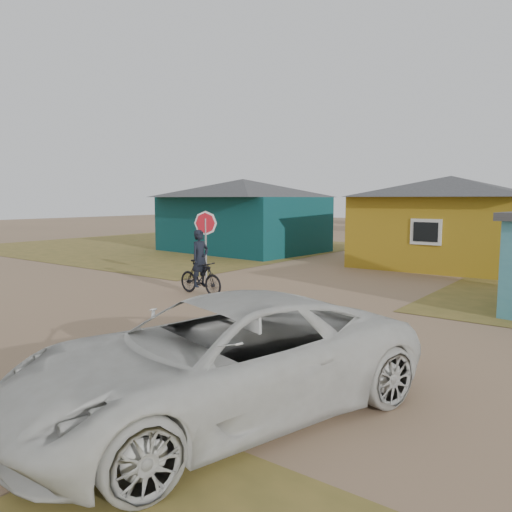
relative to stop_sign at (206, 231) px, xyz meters
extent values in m
plane|color=#927254|center=(2.66, -4.10, -1.85)|extent=(120.00, 120.00, 0.00)
cube|color=olive|center=(-11.34, 8.90, -1.84)|extent=(20.00, 18.00, 0.00)
cube|color=#0A3438|center=(-5.84, 9.40, -0.35)|extent=(8.40, 6.54, 3.00)
pyramid|color=#343537|center=(-5.84, 9.40, 1.65)|extent=(8.93, 7.08, 1.00)
cube|color=#A47D19|center=(5.16, 9.90, -0.35)|extent=(7.21, 6.24, 3.00)
pyramid|color=#343537|center=(5.16, 9.90, 1.60)|extent=(7.72, 6.76, 0.90)
cube|color=silver|center=(5.16, 6.87, -0.20)|extent=(1.20, 0.06, 1.00)
cube|color=black|center=(5.16, 6.84, -0.20)|extent=(0.95, 0.04, 0.75)
cube|color=gray|center=(-3.34, 29.90, -0.45)|extent=(6.49, 5.60, 2.80)
pyramid|color=#343537|center=(-3.34, 29.90, 1.35)|extent=(7.04, 6.15, 0.80)
cube|color=gray|center=(-11.34, 41.90, -0.50)|extent=(5.75, 5.28, 2.70)
pyramid|color=#343537|center=(-11.34, 41.90, 1.20)|extent=(6.28, 5.81, 0.70)
cylinder|color=gray|center=(0.00, 0.00, -0.72)|extent=(0.07, 0.07, 2.26)
imported|color=black|center=(1.03, -1.37, -1.32)|extent=(1.79, 0.59, 1.06)
imported|color=black|center=(1.03, -1.37, -0.73)|extent=(0.45, 0.66, 1.74)
imported|color=silver|center=(7.17, -7.53, -1.04)|extent=(4.16, 6.29, 1.61)
camera|label=1|loc=(11.45, -12.41, 1.09)|focal=35.00mm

